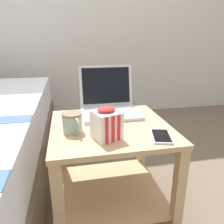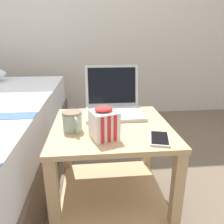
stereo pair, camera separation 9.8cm
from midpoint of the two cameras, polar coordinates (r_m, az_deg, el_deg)
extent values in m
plane|color=brown|center=(1.32, 2.14, -23.93)|extent=(8.00, 8.00, 0.00)
cube|color=beige|center=(2.61, -2.82, 26.67)|extent=(8.00, 0.05, 2.50)
cube|color=tan|center=(1.05, 2.46, -4.02)|extent=(0.56, 0.54, 0.02)
cube|color=tan|center=(1.24, 2.21, -19.70)|extent=(0.52, 0.50, 0.02)
cube|color=tan|center=(0.98, -11.75, -23.94)|extent=(0.04, 0.04, 0.48)
cube|color=tan|center=(1.05, 19.14, -21.32)|extent=(0.04, 0.04, 0.48)
cube|color=tan|center=(1.38, -9.77, -10.00)|extent=(0.04, 0.04, 0.48)
cube|color=tan|center=(1.43, 11.13, -8.99)|extent=(0.04, 0.04, 0.48)
cube|color=#B7BABC|center=(1.18, 3.04, -0.43)|extent=(0.31, 0.24, 0.02)
cube|color=silver|center=(1.19, 2.93, 0.33)|extent=(0.26, 0.13, 0.00)
cube|color=silver|center=(1.11, 3.55, -1.05)|extent=(0.09, 0.05, 0.00)
cube|color=#B7BABC|center=(1.28, 2.19, 6.90)|extent=(0.31, 0.05, 0.23)
cube|color=black|center=(1.27, 2.22, 6.90)|extent=(0.28, 0.04, 0.20)
cube|color=blue|center=(1.30, 5.07, 5.26)|extent=(0.03, 0.01, 0.04)
cube|color=blue|center=(1.28, 1.56, 3.97)|extent=(0.04, 0.01, 0.04)
cube|color=yellow|center=(1.29, 2.55, 5.91)|extent=(0.03, 0.01, 0.04)
cylinder|color=#8CA593|center=(0.98, -7.52, -2.41)|extent=(0.09, 0.09, 0.09)
cylinder|color=#7F6B56|center=(0.97, -7.62, -0.24)|extent=(0.09, 0.09, 0.01)
cylinder|color=black|center=(0.97, -7.59, -0.74)|extent=(0.08, 0.08, 0.01)
torus|color=#8CA593|center=(0.94, -6.60, -3.26)|extent=(0.03, 0.07, 0.07)
cube|color=white|center=(0.90, 1.00, -3.38)|extent=(0.13, 0.13, 0.12)
cube|color=red|center=(0.84, 0.86, -4.95)|extent=(0.01, 0.01, 0.11)
cube|color=red|center=(0.85, 2.57, -4.63)|extent=(0.01, 0.01, 0.11)
cube|color=red|center=(0.87, 4.22, -4.31)|extent=(0.01, 0.01, 0.11)
ellipsoid|color=red|center=(0.87, 1.03, 0.75)|extent=(0.09, 0.08, 0.02)
cube|color=#B7BABC|center=(0.93, 15.32, -6.81)|extent=(0.11, 0.15, 0.01)
cube|color=black|center=(0.93, 15.35, -6.53)|extent=(0.10, 0.14, 0.00)
camera|label=1|loc=(0.05, -87.14, 0.98)|focal=35.00mm
camera|label=2|loc=(0.05, 92.86, -0.98)|focal=35.00mm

